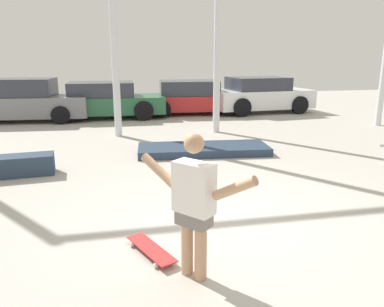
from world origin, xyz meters
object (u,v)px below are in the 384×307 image
object	(u,v)px
manual_pad	(203,149)
parked_car_red	(192,98)
parked_car_grey	(22,101)
skateboard	(151,249)
parked_car_white	(260,95)
parked_car_green	(105,100)
skateboarder	(194,201)

from	to	relation	value
manual_pad	parked_car_red	xyz separation A→B (m)	(0.98, 6.18, 0.53)
manual_pad	parked_car_grey	distance (m)	7.64
skateboard	parked_car_white	size ratio (longest dim) A/B	0.20
manual_pad	parked_car_green	world-z (taller)	parked_car_green
skateboard	parked_car_green	bearing A→B (deg)	159.88
parked_car_white	skateboard	bearing A→B (deg)	-123.21
parked_car_grey	skateboard	bearing A→B (deg)	-66.94
parked_car_green	parked_car_red	distance (m)	3.33
skateboarder	parked_car_green	size ratio (longest dim) A/B	0.36
parked_car_green	parked_car_white	world-z (taller)	parked_car_white
parked_car_grey	parked_car_red	distance (m)	6.13
parked_car_grey	manual_pad	bearing A→B (deg)	-43.81
parked_car_grey	parked_car_red	size ratio (longest dim) A/B	1.08
parked_car_red	parked_car_white	bearing A→B (deg)	0.89
skateboard	parked_car_grey	xyz separation A→B (m)	(-3.47, 10.01, 0.63)
skateboarder	parked_car_grey	size ratio (longest dim) A/B	0.33
skateboard	parked_car_red	bearing A→B (deg)	142.12
parked_car_red	parked_car_white	xyz separation A→B (m)	(2.76, -0.18, 0.06)
manual_pad	parked_car_green	distance (m)	6.25
skateboarder	parked_car_red	xyz separation A→B (m)	(2.24, 11.09, -0.20)
parked_car_grey	parked_car_green	distance (m)	2.81
skateboarder	parked_car_green	world-z (taller)	skateboarder
skateboard	parked_car_red	world-z (taller)	parked_car_red
parked_car_white	manual_pad	bearing A→B (deg)	-127.72
skateboard	manual_pad	size ratio (longest dim) A/B	0.28
manual_pad	skateboard	bearing A→B (deg)	-110.60
manual_pad	parked_car_white	world-z (taller)	parked_car_white
manual_pad	parked_car_white	xyz separation A→B (m)	(3.74, 6.00, 0.59)
manual_pad	parked_car_red	world-z (taller)	parked_car_red
parked_car_red	skateboard	bearing A→B (deg)	-99.36
parked_car_grey	parked_car_red	xyz separation A→B (m)	(6.10, 0.55, -0.07)
parked_car_grey	parked_car_green	world-z (taller)	parked_car_grey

